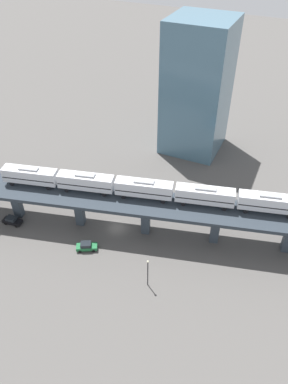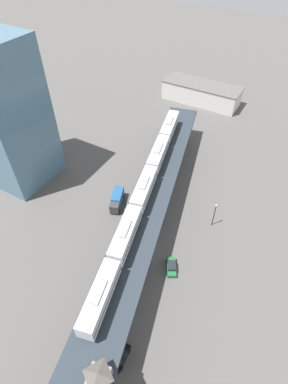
{
  "view_description": "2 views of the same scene",
  "coord_description": "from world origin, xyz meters",
  "px_view_note": "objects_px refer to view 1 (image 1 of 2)",
  "views": [
    {
      "loc": [
        52.77,
        30.71,
        59.24
      ],
      "look_at": [
        -2.79,
        5.36,
        10.09
      ],
      "focal_mm": 35.0,
      "sensor_mm": 36.0,
      "label": 1
    },
    {
      "loc": [
        20.09,
        -34.32,
        55.38
      ],
      "look_at": [
        -2.79,
        5.36,
        10.09
      ],
      "focal_mm": 28.0,
      "sensor_mm": 36.0,
      "label": 2
    }
  ],
  "objects_px": {
    "street_lamp": "(148,271)",
    "office_tower": "(197,88)",
    "subway_train": "(144,188)",
    "street_car_black": "(12,220)",
    "delivery_truck": "(165,200)",
    "street_car_green": "(87,246)"
  },
  "relations": [
    {
      "from": "street_car_black",
      "to": "delivery_truck",
      "type": "height_order",
      "value": "delivery_truck"
    },
    {
      "from": "street_car_green",
      "to": "street_lamp",
      "type": "relative_size",
      "value": 0.68
    },
    {
      "from": "office_tower",
      "to": "delivery_truck",
      "type": "bearing_deg",
      "value": 6.0
    },
    {
      "from": "street_car_black",
      "to": "street_lamp",
      "type": "height_order",
      "value": "street_lamp"
    },
    {
      "from": "street_car_green",
      "to": "street_lamp",
      "type": "distance_m",
      "value": 16.08
    },
    {
      "from": "street_lamp",
      "to": "office_tower",
      "type": "bearing_deg",
      "value": -170.51
    },
    {
      "from": "street_car_green",
      "to": "delivery_truck",
      "type": "distance_m",
      "value": 22.32
    },
    {
      "from": "street_car_green",
      "to": "street_lamp",
      "type": "height_order",
      "value": "street_lamp"
    },
    {
      "from": "street_car_black",
      "to": "street_lamp",
      "type": "xyz_separation_m",
      "value": [
        2.81,
        35.02,
        3.17
      ]
    },
    {
      "from": "street_car_green",
      "to": "office_tower",
      "type": "bearing_deg",
      "value": 172.05
    },
    {
      "from": "subway_train",
      "to": "delivery_truck",
      "type": "height_order",
      "value": "subway_train"
    },
    {
      "from": "street_car_green",
      "to": "office_tower",
      "type": "height_order",
      "value": "office_tower"
    },
    {
      "from": "subway_train",
      "to": "delivery_truck",
      "type": "bearing_deg",
      "value": 169.21
    },
    {
      "from": "subway_train",
      "to": "street_car_green",
      "type": "height_order",
      "value": "subway_train"
    },
    {
      "from": "subway_train",
      "to": "street_car_green",
      "type": "bearing_deg",
      "value": -35.87
    },
    {
      "from": "delivery_truck",
      "to": "office_tower",
      "type": "height_order",
      "value": "office_tower"
    },
    {
      "from": "delivery_truck",
      "to": "street_lamp",
      "type": "distance_m",
      "value": 23.84
    },
    {
      "from": "street_lamp",
      "to": "office_tower",
      "type": "height_order",
      "value": "office_tower"
    },
    {
      "from": "subway_train",
      "to": "street_car_green",
      "type": "relative_size",
      "value": 12.94
    },
    {
      "from": "subway_train",
      "to": "street_car_black",
      "type": "bearing_deg",
      "value": -67.46
    },
    {
      "from": "subway_train",
      "to": "street_lamp",
      "type": "xyz_separation_m",
      "value": [
        14.31,
        7.3,
        -7.03
      ]
    },
    {
      "from": "street_car_green",
      "to": "street_car_black",
      "type": "xyz_separation_m",
      "value": [
        0.2,
        -19.55,
        0.0
      ]
    }
  ]
}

